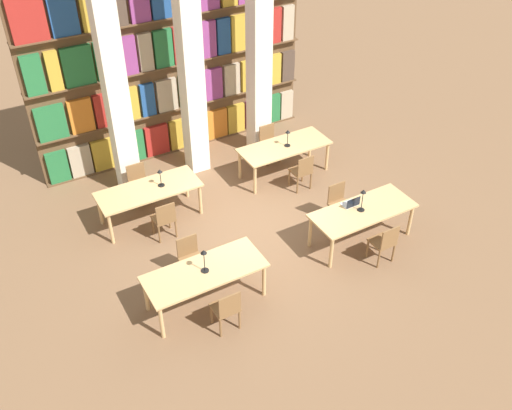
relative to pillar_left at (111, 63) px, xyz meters
name	(u,v)px	position (x,y,z in m)	size (l,w,h in m)	color
ground_plane	(253,228)	(1.69, -2.67, -3.00)	(40.00, 40.00, 0.00)	brown
bookshelf_bank	(171,44)	(1.69, 1.04, -0.29)	(6.70, 0.35, 5.50)	brown
pillar_left	(111,63)	(0.00, 0.00, 0.00)	(0.45, 0.45, 6.00)	silver
pillar_center	(189,47)	(1.69, 0.00, 0.00)	(0.45, 0.45, 6.00)	silver
pillar_right	(259,32)	(3.38, 0.00, 0.00)	(0.45, 0.45, 6.00)	silver
reading_table_0	(205,274)	(-0.05, -4.07, -2.31)	(2.11, 0.87, 0.77)	tan
chair_0	(227,308)	(0.00, -4.79, -2.51)	(0.42, 0.40, 0.89)	brown
chair_1	(191,257)	(0.00, -3.36, -2.51)	(0.42, 0.40, 0.89)	brown
desk_lamp_0	(204,257)	(-0.04, -4.08, -1.91)	(0.14, 0.14, 0.47)	black
reading_table_1	(363,213)	(3.38, -4.07, -2.31)	(2.11, 0.87, 0.77)	tan
chair_2	(384,242)	(3.36, -4.79, -2.51)	(0.42, 0.40, 0.89)	brown
chair_3	(339,203)	(3.36, -3.35, -2.51)	(0.42, 0.40, 0.89)	brown
desk_lamp_1	(363,197)	(3.33, -4.06, -1.90)	(0.14, 0.14, 0.49)	black
laptop	(351,204)	(3.26, -3.83, -2.19)	(0.32, 0.22, 0.21)	silver
reading_table_2	(149,192)	(0.00, -1.33, -2.31)	(2.11, 0.87, 0.77)	tan
chair_4	(164,218)	(0.03, -2.05, -2.51)	(0.42, 0.40, 0.89)	brown
chair_5	(139,183)	(0.03, -0.61, -2.51)	(0.42, 0.40, 0.89)	brown
desk_lamp_2	(160,175)	(0.28, -1.35, -1.96)	(0.14, 0.14, 0.40)	black
reading_table_3	(284,149)	(3.32, -1.27, -2.31)	(2.11, 0.87, 0.77)	tan
chair_6	(302,171)	(3.35, -1.99, -2.51)	(0.42, 0.40, 0.89)	brown
chair_7	(269,142)	(3.35, -0.56, -2.51)	(0.42, 0.40, 0.89)	brown
desk_lamp_3	(288,135)	(3.38, -1.32, -1.95)	(0.14, 0.14, 0.41)	black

